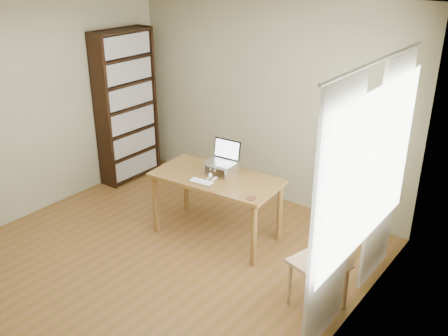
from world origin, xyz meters
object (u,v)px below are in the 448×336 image
(bookshelf, at_px, (127,107))
(chair, at_px, (328,260))
(desk, at_px, (216,184))
(cat, at_px, (222,168))
(keyboard, at_px, (201,182))
(laptop, at_px, (224,157))

(bookshelf, height_order, chair, bookshelf)
(bookshelf, distance_m, desk, 2.13)
(cat, bearing_deg, keyboard, -98.42)
(laptop, bearing_deg, cat, -98.93)
(keyboard, xyz_separation_m, cat, (0.03, 0.33, 0.05))
(keyboard, relative_size, cat, 0.62)
(laptop, xyz_separation_m, keyboard, (-0.03, -0.36, -0.18))
(bookshelf, height_order, desk, bookshelf)
(chair, bearing_deg, cat, 176.58)
(desk, relative_size, keyboard, 5.10)
(desk, distance_m, laptop, 0.32)
(cat, xyz_separation_m, chair, (1.60, -0.54, -0.27))
(laptop, bearing_deg, keyboard, -99.54)
(desk, height_order, keyboard, keyboard)
(desk, distance_m, chair, 1.66)
(desk, xyz_separation_m, chair, (1.59, -0.43, -0.11))
(bookshelf, distance_m, chair, 3.78)
(desk, height_order, chair, chair)
(bookshelf, xyz_separation_m, cat, (2.02, -0.44, -0.24))
(laptop, height_order, cat, laptop)
(laptop, distance_m, chair, 1.74)
(cat, bearing_deg, desk, -92.83)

